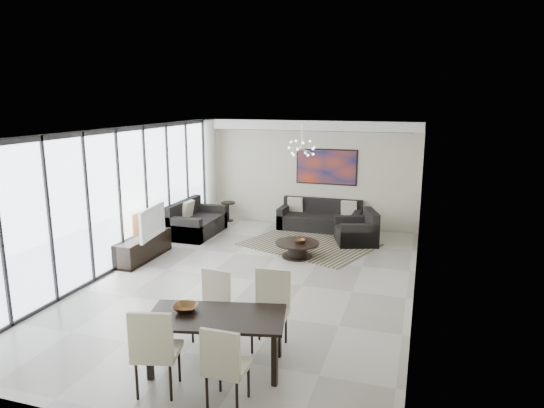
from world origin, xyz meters
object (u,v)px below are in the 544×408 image
at_px(sofa_main, 320,220).
at_px(dining_table, 216,322).
at_px(coffee_table, 297,249).
at_px(television, 147,222).
at_px(tv_console, 143,248).

xyz_separation_m(sofa_main, dining_table, (0.16, -7.17, 0.38)).
distance_m(coffee_table, dining_table, 4.74).
bearing_deg(coffee_table, sofa_main, 90.21).
bearing_deg(television, dining_table, -144.79).
height_order(coffee_table, tv_console, tv_console).
height_order(television, dining_table, television).
bearing_deg(dining_table, television, 132.15).
height_order(coffee_table, dining_table, dining_table).
bearing_deg(tv_console, sofa_main, 48.50).
distance_m(tv_console, dining_table, 4.90).
bearing_deg(sofa_main, tv_console, -131.50).
distance_m(coffee_table, sofa_main, 2.46).
height_order(tv_console, dining_table, dining_table).
height_order(coffee_table, sofa_main, sofa_main).
bearing_deg(television, tv_console, 73.24).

